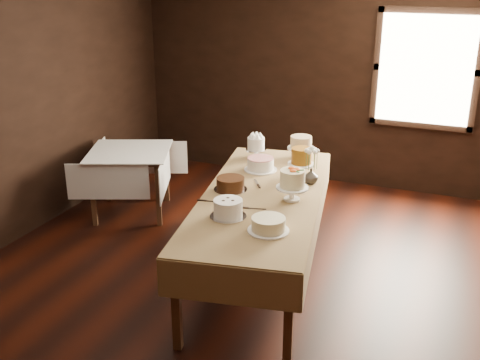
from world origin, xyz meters
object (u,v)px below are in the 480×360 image
cake_speckled (301,148)px  flower_vase (311,176)px  cake_meringue (256,148)px  cake_swirl (228,209)px  cake_server_d (300,186)px  cake_cream (268,225)px  cake_server_c (256,182)px  cake_flowers (292,187)px  cake_server_e (215,202)px  cake_chocolate (230,184)px  cake_lattice (261,165)px  cake_server_a (258,209)px  cake_caramel (301,164)px  display_table (262,201)px  side_table (130,158)px

cake_speckled → flower_vase: size_ratio=1.98×
cake_meringue → cake_swirl: (0.34, -1.55, -0.03)m
cake_speckled → cake_server_d: 0.86m
cake_server_d → flower_vase: flower_vase is taller
cake_cream → cake_server_c: bearing=115.8°
cake_flowers → cake_server_e: size_ratio=1.22×
cake_server_e → cake_chocolate: bearing=78.2°
cake_chocolate → cake_server_d: size_ratio=1.53×
cake_lattice → cake_server_c: 0.35m
cake_lattice → cake_server_a: size_ratio=1.39×
cake_chocolate → flower_vase: flower_vase is taller
cake_swirl → cake_meringue: bearing=102.4°
cake_chocolate → cake_swirl: size_ratio=1.10×
cake_caramel → flower_vase: 0.21m
display_table → cake_lattice: 0.67m
cake_server_a → flower_vase: 0.82m
cake_flowers → cake_server_d: bearing=95.5°
cake_meringue → cake_caramel: cake_caramel is taller
display_table → cake_chocolate: cake_chocolate is taller
flower_vase → cake_cream: bearing=-91.0°
cake_meringue → cake_server_e: size_ratio=1.08×
display_table → cake_server_e: (-0.32, -0.33, 0.07)m
cake_caramel → cake_server_c: bearing=-137.5°
cake_meringue → cake_caramel: 0.73m
cake_speckled → cake_server_a: 1.48m
cake_server_c → flower_vase: flower_vase is taller
cake_server_d → flower_vase: 0.15m
display_table → flower_vase: bearing=52.9°
cake_swirl → cake_server_c: size_ratio=1.39×
cake_server_d → cake_speckled: bearing=75.9°
display_table → side_table: bearing=157.3°
cake_meringue → flower_vase: cake_meringue is taller
side_table → cake_caramel: 2.15m
flower_vase → side_table: bearing=170.9°
cake_meringue → cake_server_d: size_ratio=1.08×
cake_chocolate → cake_flowers: 0.60m
cake_server_e → cake_flowers: bearing=16.9°
cake_server_a → cake_chocolate: bearing=128.2°
cake_server_d → cake_flowers: bearing=-114.7°
cake_swirl → cake_flowers: bearing=55.6°
cake_meringue → cake_server_d: 0.95m
cake_swirl → cake_server_d: cake_swirl is taller
cake_swirl → cake_cream: bearing=-17.5°
display_table → cake_server_a: (0.09, -0.33, 0.07)m
display_table → cake_cream: cake_cream is taller
cake_caramel → flower_vase: (0.14, -0.15, -0.06)m
cake_meringue → cake_lattice: cake_meringue is taller
display_table → cake_lattice: bearing=111.4°
cake_speckled → cake_chocolate: 1.20m
cake_lattice → cake_cream: size_ratio=0.99×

